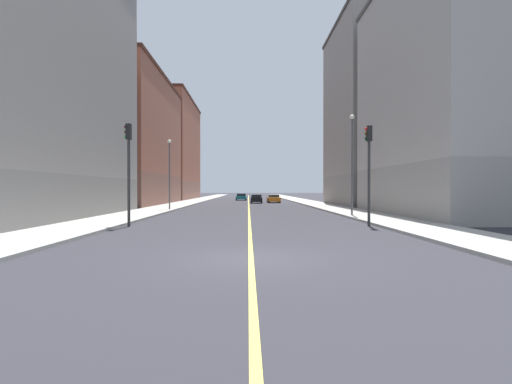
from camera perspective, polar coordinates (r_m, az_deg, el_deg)
The scene contains 16 objects.
ground_plane at distance 12.64m, azimuth -0.72°, elevation -9.41°, with size 400.00×400.00×0.00m, color #2A292F.
sidewalk_left at distance 62.20m, azimuth 7.54°, elevation -1.48°, with size 3.96×168.00×0.15m, color #9E9B93.
sidewalk_right at distance 62.18m, azimuth -9.65°, elevation -1.48°, with size 3.96×168.00×0.15m, color #9E9B93.
lane_center_stripe at distance 61.50m, azimuth -1.05°, elevation -1.56°, with size 0.16×154.00×0.01m, color #E5D14C.
building_left_near at distance 36.78m, azimuth 26.46°, elevation 12.56°, with size 10.86×19.53×19.80m.
building_left_mid at distance 55.19m, azimuth 16.71°, elevation 10.48°, with size 10.86×17.50×23.57m.
building_right_corner at distance 34.80m, azimuth -30.42°, elevation 14.85°, with size 10.86×22.78×21.69m.
building_right_midblock at distance 57.43m, azimuth -17.92°, elevation 6.98°, with size 10.86×25.09×17.42m.
building_right_distant at distance 83.36m, azimuth -12.58°, elevation 5.87°, with size 10.86×25.91×20.08m.
traffic_light_left_near at distance 24.14m, azimuth 15.72°, elevation 4.26°, with size 0.40×0.32×5.81m.
traffic_light_right_near at distance 24.10m, azimuth -17.66°, elevation 4.35°, with size 0.40×0.32×5.88m.
street_lamp_left_near at distance 31.83m, azimuth 13.48°, elevation 5.16°, with size 0.36×0.36×7.72m.
street_lamp_right_near at distance 40.88m, azimuth -12.19°, elevation 3.52°, with size 0.36×0.36×6.92m.
car_black at distance 60.86m, azimuth 0.07°, elevation -0.98°, with size 1.85×4.22×1.30m.
car_orange at distance 62.87m, azimuth 2.51°, elevation -0.95°, with size 1.98×4.50×1.25m.
car_teal at distance 75.75m, azimuth -2.15°, elevation -0.72°, with size 2.11×4.31×1.28m.
Camera 1 is at (-0.09, -12.46, 2.16)m, focal length 28.17 mm.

